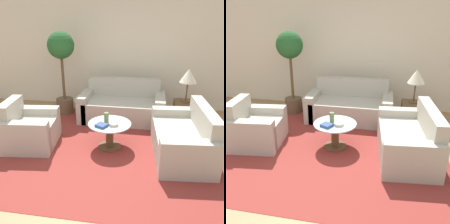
# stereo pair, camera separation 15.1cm
# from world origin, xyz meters

# --- Properties ---
(ground_plane) EXTENTS (14.00, 14.00, 0.00)m
(ground_plane) POSITION_xyz_m (0.00, 0.00, 0.00)
(ground_plane) COLOR #9E754C
(wall_back) EXTENTS (10.00, 0.06, 2.60)m
(wall_back) POSITION_xyz_m (0.00, 2.95, 1.30)
(wall_back) COLOR beige
(wall_back) RESTS_ON ground_plane
(rug) EXTENTS (3.70, 3.41, 0.01)m
(rug) POSITION_xyz_m (0.14, 0.82, 0.00)
(rug) COLOR maroon
(rug) RESTS_ON ground_plane
(sofa_main) EXTENTS (1.78, 0.88, 0.84)m
(sofa_main) POSITION_xyz_m (0.20, 2.10, 0.28)
(sofa_main) COLOR #B2AD9E
(sofa_main) RESTS_ON ground_plane
(armchair) EXTENTS (0.91, 0.98, 0.81)m
(armchair) POSITION_xyz_m (-1.26, 0.67, 0.28)
(armchair) COLOR #B2AD9E
(armchair) RESTS_ON ground_plane
(loveseat) EXTENTS (0.97, 1.53, 0.83)m
(loveseat) POSITION_xyz_m (1.39, 0.76, 0.28)
(loveseat) COLOR #B2AD9E
(loveseat) RESTS_ON ground_plane
(coffee_table) EXTENTS (0.73, 0.73, 0.45)m
(coffee_table) POSITION_xyz_m (0.14, 0.82, 0.29)
(coffee_table) COLOR brown
(coffee_table) RESTS_ON ground_plane
(side_table) EXTENTS (0.43, 0.43, 0.52)m
(side_table) POSITION_xyz_m (1.49, 1.92, 0.26)
(side_table) COLOR brown
(side_table) RESTS_ON ground_plane
(table_lamp) EXTENTS (0.33, 0.33, 0.66)m
(table_lamp) POSITION_xyz_m (1.49, 1.92, 1.03)
(table_lamp) COLOR brown
(table_lamp) RESTS_ON side_table
(potted_plant) EXTENTS (0.58, 0.58, 1.82)m
(potted_plant) POSITION_xyz_m (-1.15, 2.25, 1.24)
(potted_plant) COLOR brown
(potted_plant) RESTS_ON ground_plane
(vase) EXTENTS (0.08, 0.08, 0.18)m
(vase) POSITION_xyz_m (0.09, 0.83, 0.54)
(vase) COLOR #6B7A4C
(vase) RESTS_ON coffee_table
(bowl) EXTENTS (0.16, 0.16, 0.05)m
(bowl) POSITION_xyz_m (0.22, 0.74, 0.47)
(bowl) COLOR beige
(bowl) RESTS_ON coffee_table
(book_stack) EXTENTS (0.22, 0.21, 0.05)m
(book_stack) POSITION_xyz_m (0.04, 0.66, 0.47)
(book_stack) COLOR #334C8C
(book_stack) RESTS_ON coffee_table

